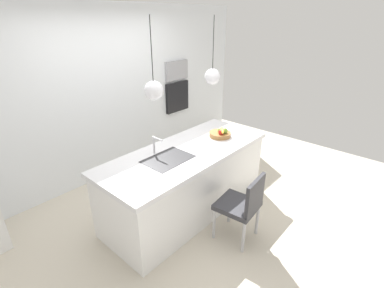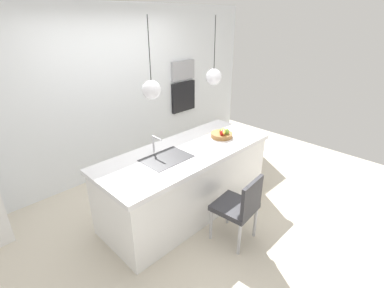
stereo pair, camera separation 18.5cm
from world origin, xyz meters
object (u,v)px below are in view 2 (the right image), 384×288
object	(u,v)px
microwave	(183,70)
chair_near	(240,206)
fruit_bowl	(222,134)
oven	(183,97)

from	to	relation	value
microwave	chair_near	xyz separation A→B (m)	(-1.45, -2.43, -1.01)
fruit_bowl	microwave	xyz separation A→B (m)	(0.82, 1.64, 0.57)
microwave	oven	size ratio (longest dim) A/B	0.96
fruit_bowl	microwave	size ratio (longest dim) A/B	0.55
fruit_bowl	oven	size ratio (longest dim) A/B	0.53
fruit_bowl	oven	bearing A→B (deg)	63.46
fruit_bowl	microwave	bearing A→B (deg)	63.46
microwave	chair_near	distance (m)	3.01
oven	microwave	bearing A→B (deg)	0.00
fruit_bowl	microwave	world-z (taller)	microwave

